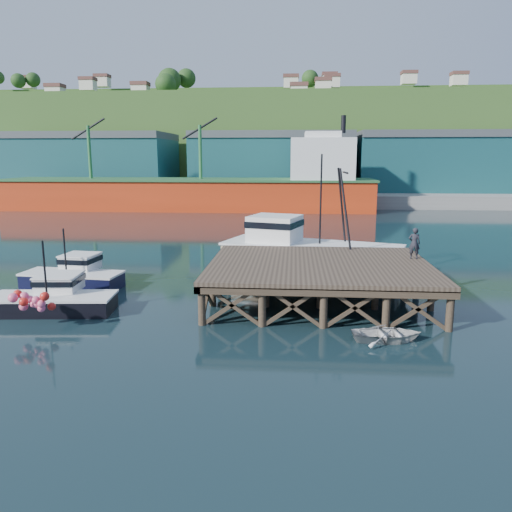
# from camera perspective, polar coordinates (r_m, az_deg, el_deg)

# --- Properties ---
(ground) EXTENTS (300.00, 300.00, 0.00)m
(ground) POSITION_cam_1_polar(r_m,az_deg,el_deg) (28.39, -4.05, -4.76)
(ground) COLOR black
(ground) RESTS_ON ground
(wharf) EXTENTS (12.00, 10.00, 2.62)m
(wharf) POSITION_cam_1_polar(r_m,az_deg,el_deg) (27.48, 7.26, -1.19)
(wharf) COLOR brown
(wharf) RESTS_ON ground
(far_quay) EXTENTS (160.00, 40.00, 2.00)m
(far_quay) POSITION_cam_1_polar(r_m,az_deg,el_deg) (97.32, 1.98, 7.19)
(far_quay) COLOR gray
(far_quay) RESTS_ON ground
(warehouse_left) EXTENTS (32.00, 16.00, 9.00)m
(warehouse_left) POSITION_cam_1_polar(r_m,az_deg,el_deg) (99.95, -18.93, 9.87)
(warehouse_left) COLOR #18464F
(warehouse_left) RESTS_ON far_quay
(warehouse_mid) EXTENTS (28.00, 16.00, 9.00)m
(warehouse_mid) POSITION_cam_1_polar(r_m,az_deg,el_deg) (92.09, 1.87, 10.39)
(warehouse_mid) COLOR #18464F
(warehouse_mid) RESTS_ON far_quay
(warehouse_right) EXTENTS (30.00, 16.00, 9.00)m
(warehouse_right) POSITION_cam_1_polar(r_m,az_deg,el_deg) (95.59, 20.42, 9.74)
(warehouse_right) COLOR #18464F
(warehouse_right) RESTS_ON far_quay
(cargo_ship) EXTENTS (55.50, 10.00, 13.75)m
(cargo_ship) POSITION_cam_1_polar(r_m,az_deg,el_deg) (76.17, -5.15, 7.78)
(cargo_ship) COLOR red
(cargo_ship) RESTS_ON ground
(hillside) EXTENTS (220.00, 50.00, 22.00)m
(hillside) POSITION_cam_1_polar(r_m,az_deg,el_deg) (127.10, 2.60, 12.64)
(hillside) COLOR #2D511E
(hillside) RESTS_ON ground
(boat_navy) EXTENTS (6.16, 3.53, 3.74)m
(boat_navy) POSITION_cam_1_polar(r_m,az_deg,el_deg) (32.38, -20.03, -2.05)
(boat_navy) COLOR black
(boat_navy) RESTS_ON ground
(boat_black) EXTENTS (6.37, 5.33, 3.83)m
(boat_black) POSITION_cam_1_polar(r_m,az_deg,el_deg) (27.73, -22.06, -4.45)
(boat_black) COLOR black
(boat_black) RESTS_ON ground
(trawler) EXTENTS (12.70, 7.77, 8.01)m
(trawler) POSITION_cam_1_polar(r_m,az_deg,el_deg) (34.07, 5.91, 0.75)
(trawler) COLOR #CDB084
(trawler) RESTS_ON ground
(dinghy) EXTENTS (3.18, 2.41, 0.62)m
(dinghy) POSITION_cam_1_polar(r_m,az_deg,el_deg) (22.49, 14.75, -8.62)
(dinghy) COLOR silver
(dinghy) RESTS_ON ground
(dockworker) EXTENTS (0.70, 0.51, 1.78)m
(dockworker) POSITION_cam_1_polar(r_m,az_deg,el_deg) (29.65, 17.64, 1.40)
(dockworker) COLOR black
(dockworker) RESTS_ON wharf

